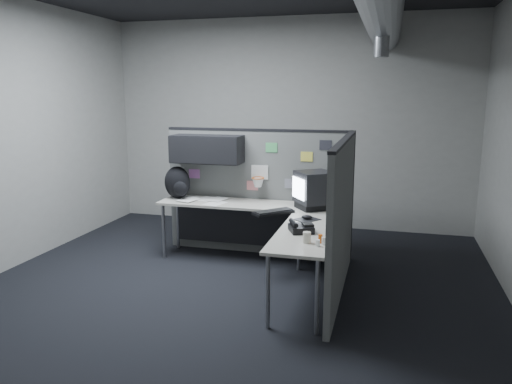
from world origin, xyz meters
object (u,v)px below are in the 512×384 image
(monitor, at_px, (314,190))
(backpack, at_px, (178,183))
(desk, at_px, (264,219))
(phone, at_px, (301,228))
(keyboard, at_px, (273,212))

(monitor, bearing_deg, backpack, -173.68)
(desk, relative_size, monitor, 4.27)
(monitor, xyz_separation_m, phone, (0.03, -1.02, -0.19))
(keyboard, height_order, backpack, backpack)
(keyboard, bearing_deg, backpack, 160.47)
(keyboard, distance_m, backpack, 1.47)
(keyboard, height_order, phone, phone)
(desk, bearing_deg, backpack, 165.93)
(desk, xyz_separation_m, backpack, (-1.23, 0.31, 0.32))
(phone, bearing_deg, keyboard, 109.59)
(keyboard, bearing_deg, phone, -57.13)
(phone, bearing_deg, desk, 111.73)
(desk, relative_size, keyboard, 5.02)
(desk, xyz_separation_m, monitor, (0.56, 0.21, 0.35))
(monitor, height_order, keyboard, monitor)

